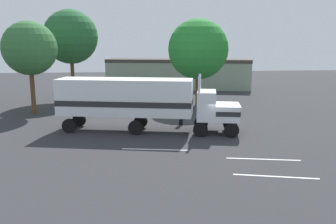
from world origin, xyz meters
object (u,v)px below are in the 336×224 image
(parked_car, at_px, (88,101))
(semi_truck, at_px, (139,100))
(tree_left, at_px, (198,49))
(tree_right, at_px, (71,37))
(tree_center, at_px, (30,48))
(person_bystander, at_px, (181,115))

(parked_car, bearing_deg, semi_truck, -64.21)
(tree_left, bearing_deg, parked_car, -176.75)
(tree_right, bearing_deg, tree_center, -107.98)
(semi_truck, height_order, parked_car, semi_truck)
(person_bystander, bearing_deg, semi_truck, -153.82)
(parked_car, bearing_deg, tree_center, -155.39)
(person_bystander, height_order, parked_car, person_bystander)
(semi_truck, relative_size, tree_right, 1.33)
(tree_left, bearing_deg, semi_truck, -120.83)
(semi_truck, distance_m, tree_left, 13.80)
(semi_truck, relative_size, person_bystander, 8.81)
(semi_truck, relative_size, tree_left, 1.51)
(semi_truck, height_order, tree_left, tree_left)
(parked_car, height_order, tree_right, tree_right)
(semi_truck, distance_m, person_bystander, 4.28)
(semi_truck, distance_m, tree_center, 13.81)
(tree_right, bearing_deg, parked_car, -67.48)
(parked_car, height_order, tree_center, tree_center)
(parked_car, relative_size, tree_left, 0.50)
(tree_left, bearing_deg, tree_center, -170.04)
(tree_center, bearing_deg, tree_right, 72.02)
(tree_left, distance_m, tree_center, 17.32)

